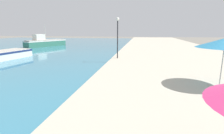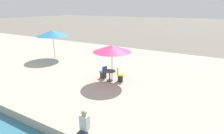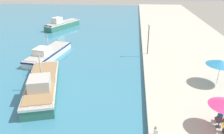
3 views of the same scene
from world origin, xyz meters
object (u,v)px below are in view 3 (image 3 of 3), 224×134
fishing_boat_near (42,84)px  lamppost (149,34)px  fishing_boat_far (62,24)px  cafe_umbrella_white (221,63)px  cafe_table (219,121)px  cafe_chair_right (219,118)px  fishing_boat_mid (48,53)px  person_at_quay (155,132)px

fishing_boat_near → lamppost: 16.92m
fishing_boat_far → cafe_umbrella_white: size_ratio=3.18×
cafe_table → cafe_chair_right: 0.75m
fishing_boat_near → fishing_boat_mid: bearing=91.0°
lamppost → fishing_boat_near: bearing=-134.5°
fishing_boat_near → lamppost: bearing=28.8°
fishing_boat_near → cafe_chair_right: (16.88, -4.20, -0.03)m
fishing_boat_mid → cafe_table: size_ratio=12.96×
person_at_quay → lamppost: size_ratio=0.23×
cafe_umbrella_white → fishing_boat_near: bearing=-171.4°
fishing_boat_near → fishing_boat_mid: size_ratio=1.09×
fishing_boat_far → cafe_table: 41.02m
person_at_quay → fishing_boat_far: bearing=117.6°
fishing_boat_mid → fishing_boat_far: size_ratio=1.07×
fishing_boat_mid → cafe_chair_right: 24.60m
fishing_boat_mid → fishing_boat_far: bearing=109.8°
fishing_boat_far → cafe_chair_right: 40.62m
fishing_boat_near → cafe_umbrella_white: fishing_boat_near is taller
cafe_table → fishing_boat_near: bearing=163.6°
fishing_boat_far → lamppost: size_ratio=2.13×
fishing_boat_near → fishing_boat_far: size_ratio=1.17×
cafe_chair_right → lamppost: lamppost is taller
fishing_boat_mid → fishing_boat_far: (-3.80, 18.64, 0.24)m
cafe_umbrella_white → person_at_quay: cafe_umbrella_white is taller
fishing_boat_far → lamppost: (18.72, -16.75, 2.64)m
fishing_boat_mid → cafe_chair_right: fishing_boat_mid is taller
cafe_chair_right → lamppost: bearing=128.2°
cafe_umbrella_white → cafe_table: bearing=-107.0°
fishing_boat_near → fishing_boat_mid: (-3.20, 10.02, -0.14)m
cafe_table → person_at_quay: size_ratio=0.77×
fishing_boat_near → fishing_boat_far: 29.50m
fishing_boat_mid → person_at_quay: fishing_boat_mid is taller
fishing_boat_far → person_at_quay: bearing=-38.4°
fishing_boat_near → fishing_boat_far: bearing=87.1°
cafe_table → cafe_umbrella_white: bearing=73.0°
person_at_quay → cafe_chair_right: bearing=24.1°
cafe_umbrella_white → cafe_table: (-2.38, -7.76, -1.98)m
cafe_umbrella_white → cafe_table: 8.36m
cafe_umbrella_white → lamppost: size_ratio=0.67×
fishing_boat_far → person_at_quay: (18.44, -35.29, 0.00)m
fishing_boat_mid → person_at_quay: bearing=-40.4°
fishing_boat_far → lamppost: 25.25m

